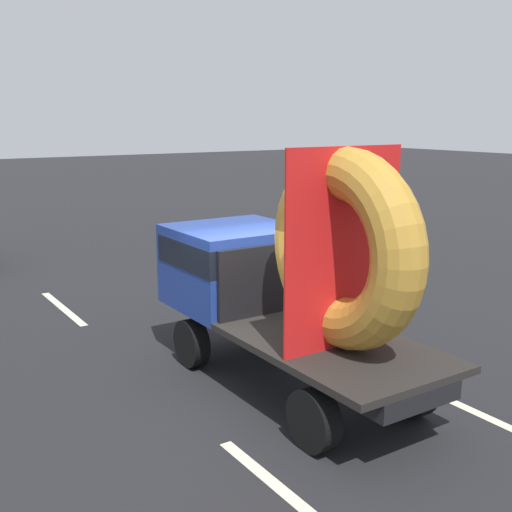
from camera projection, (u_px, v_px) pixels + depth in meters
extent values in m
plane|color=black|center=(259.00, 383.00, 9.86)|extent=(120.00, 120.00, 0.00)
cylinder|color=black|center=(192.00, 343.00, 10.47)|extent=(0.28, 0.80, 0.80)
cylinder|color=black|center=(276.00, 325.00, 11.38)|extent=(0.28, 0.80, 0.80)
cylinder|color=black|center=(314.00, 420.00, 7.81)|extent=(0.28, 0.80, 0.80)
cylinder|color=black|center=(411.00, 388.00, 8.72)|extent=(0.28, 0.80, 0.80)
cube|color=black|center=(292.00, 339.00, 9.49)|extent=(1.30, 5.20, 0.25)
cube|color=navy|center=(235.00, 266.00, 10.67)|extent=(2.00, 1.89, 1.35)
cube|color=black|center=(236.00, 249.00, 10.57)|extent=(2.02, 1.80, 0.44)
cube|color=black|center=(333.00, 346.00, 8.68)|extent=(2.00, 3.30, 0.10)
cube|color=black|center=(268.00, 280.00, 9.86)|extent=(1.80, 0.08, 1.10)
torus|color=#B7842D|center=(344.00, 249.00, 8.26)|extent=(0.69, 2.67, 2.67)
cube|color=red|center=(344.00, 249.00, 8.26)|extent=(1.90, 0.03, 2.67)
cube|color=beige|center=(282.00, 490.00, 7.02)|extent=(0.16, 2.51, 0.01)
cube|color=beige|center=(63.00, 308.00, 13.74)|extent=(0.16, 2.85, 0.01)
cube|color=beige|center=(451.00, 401.00, 9.23)|extent=(0.16, 2.76, 0.01)
cube|color=beige|center=(212.00, 291.00, 15.08)|extent=(0.16, 2.33, 0.01)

